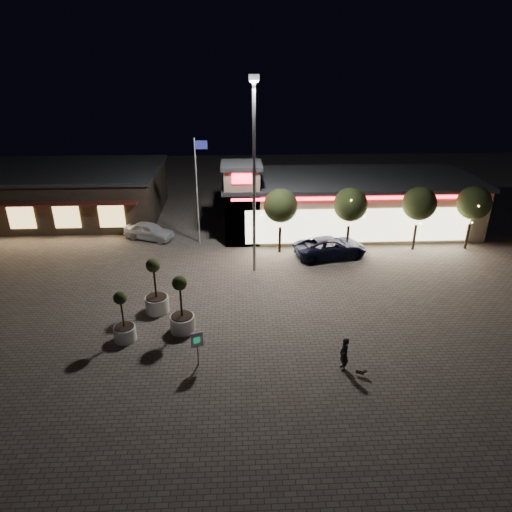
{
  "coord_description": "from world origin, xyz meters",
  "views": [
    {
      "loc": [
        0.81,
        -19.7,
        13.64
      ],
      "look_at": [
        2.02,
        6.0,
        1.97
      ],
      "focal_mm": 32.0,
      "sensor_mm": 36.0,
      "label": 1
    }
  ],
  "objects_px": {
    "planter_mid": "(124,325)",
    "pedestrian": "(344,354)",
    "valet_sign": "(197,343)",
    "white_sedan": "(149,231)",
    "pickup_truck": "(331,247)",
    "planter_left": "(156,296)"
  },
  "relations": [
    {
      "from": "white_sedan",
      "to": "valet_sign",
      "type": "relative_size",
      "value": 2.22
    },
    {
      "from": "white_sedan",
      "to": "pickup_truck",
      "type": "bearing_deg",
      "value": -84.62
    },
    {
      "from": "white_sedan",
      "to": "pedestrian",
      "type": "bearing_deg",
      "value": -123.26
    },
    {
      "from": "planter_mid",
      "to": "pedestrian",
      "type": "bearing_deg",
      "value": -15.21
    },
    {
      "from": "pickup_truck",
      "to": "planter_mid",
      "type": "height_order",
      "value": "planter_mid"
    },
    {
      "from": "planter_left",
      "to": "pedestrian",
      "type": "bearing_deg",
      "value": -30.92
    },
    {
      "from": "planter_mid",
      "to": "valet_sign",
      "type": "bearing_deg",
      "value": -30.01
    },
    {
      "from": "pickup_truck",
      "to": "valet_sign",
      "type": "xyz_separation_m",
      "value": [
        -8.66,
        -12.04,
        0.53
      ]
    },
    {
      "from": "white_sedan",
      "to": "planter_left",
      "type": "distance_m",
      "value": 11.26
    },
    {
      "from": "pickup_truck",
      "to": "planter_left",
      "type": "bearing_deg",
      "value": 109.72
    },
    {
      "from": "valet_sign",
      "to": "planter_mid",
      "type": "bearing_deg",
      "value": 149.99
    },
    {
      "from": "planter_left",
      "to": "valet_sign",
      "type": "distance_m",
      "value": 5.66
    },
    {
      "from": "pickup_truck",
      "to": "white_sedan",
      "type": "distance_m",
      "value": 14.13
    },
    {
      "from": "planter_mid",
      "to": "valet_sign",
      "type": "relative_size",
      "value": 1.55
    },
    {
      "from": "white_sedan",
      "to": "pedestrian",
      "type": "distance_m",
      "value": 20.35
    },
    {
      "from": "pedestrian",
      "to": "planter_mid",
      "type": "distance_m",
      "value": 11.03
    },
    {
      "from": "pedestrian",
      "to": "valet_sign",
      "type": "relative_size",
      "value": 0.93
    },
    {
      "from": "pickup_truck",
      "to": "white_sedan",
      "type": "bearing_deg",
      "value": 61.44
    },
    {
      "from": "pickup_truck",
      "to": "planter_left",
      "type": "distance_m",
      "value": 13.33
    },
    {
      "from": "planter_left",
      "to": "valet_sign",
      "type": "xyz_separation_m",
      "value": [
        2.66,
        -4.99,
        0.24
      ]
    },
    {
      "from": "white_sedan",
      "to": "valet_sign",
      "type": "xyz_separation_m",
      "value": [
        4.9,
        -16.02,
        0.58
      ]
    },
    {
      "from": "pickup_truck",
      "to": "planter_mid",
      "type": "relative_size",
      "value": 1.87
    }
  ]
}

